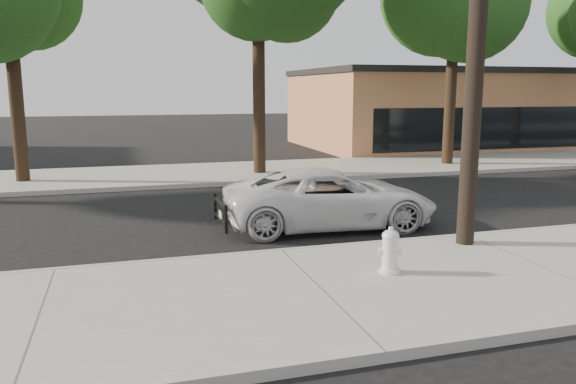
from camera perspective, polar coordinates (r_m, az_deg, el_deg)
The scene contains 9 objects.
ground at distance 12.70m, azimuth -3.28°, elevation -3.95°, with size 120.00×120.00×0.00m, color black.
near_sidewalk at distance 8.73m, azimuth 3.36°, elevation -10.20°, with size 90.00×4.40×0.15m, color gray.
far_sidewalk at distance 20.89m, azimuth -8.69°, elevation 1.84°, with size 90.00×5.00×0.15m, color gray.
curb_near at distance 10.72m, azimuth -0.67°, elevation -6.24°, with size 90.00×0.12×0.16m, color #9E9B93.
building_main at distance 33.73m, azimuth 17.49°, elevation 7.99°, with size 18.00×10.00×4.00m, color #B7734C.
utility_pole at distance 11.38m, azimuth 18.81°, elevation 17.72°, with size 1.40×0.34×9.00m.
tree_d at distance 24.01m, azimuth 17.22°, elevation 17.67°, with size 4.50×4.35×8.75m.
police_cruiser at distance 12.94m, azimuth 4.31°, elevation -0.61°, with size 2.25×4.88×1.36m, color silver.
fire_hydrant at distance 9.44m, azimuth 10.33°, elevation -6.03°, with size 0.39×0.35×0.73m.
Camera 1 is at (-2.81, -11.97, 3.15)m, focal length 35.00 mm.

